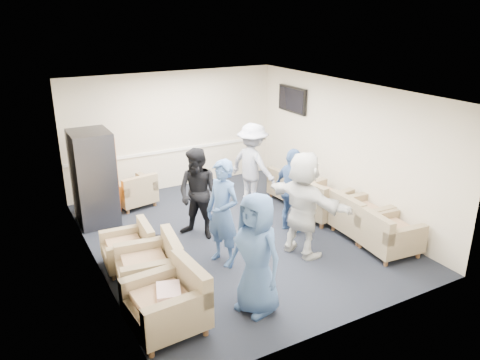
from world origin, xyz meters
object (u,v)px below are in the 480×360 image
person_front_right (303,204)px  armchair_left_far (131,249)px  armchair_right_midnear (359,218)px  person_mid_right (292,191)px  armchair_corner (135,192)px  person_front_left (256,254)px  vending_machine (94,178)px  person_mid_left (223,213)px  armchair_right_far (289,186)px  armchair_right_near (388,236)px  armchair_right_midfar (320,202)px  armchair_left_mid (153,268)px  armchair_left_near (170,304)px  person_back_left (199,194)px  person_back_right (253,165)px

person_front_right → armchair_left_far: bearing=55.0°
armchair_right_midnear → person_mid_right: size_ratio=0.55×
armchair_corner → person_mid_right: person_mid_right is taller
armchair_right_midnear → person_front_left: person_front_left is taller
vending_machine → person_mid_left: bearing=-60.6°
armchair_right_far → armchair_corner: 3.34m
armchair_right_near → armchair_right_midfar: 1.72m
armchair_left_mid → armchair_right_far: 4.29m
armchair_left_near → armchair_corner: (0.80, 4.22, -0.06)m
person_back_left → person_front_right: person_front_right is taller
person_mid_left → person_mid_right: bearing=85.0°
armchair_left_far → person_back_right: person_back_right is taller
armchair_right_midnear → armchair_corner: (-3.24, 3.34, -0.03)m
armchair_right_far → armchair_right_near: bearing=174.9°
armchair_left_near → person_mid_left: 1.91m
armchair_left_near → person_mid_right: person_mid_right is taller
person_mid_left → person_back_left: (0.04, 1.04, -0.05)m
armchair_corner → person_mid_left: 3.12m
armchair_right_near → person_back_right: bearing=23.1°
person_mid_left → person_back_right: (1.65, 1.87, 0.00)m
person_back_left → armchair_right_midfar: bearing=42.8°
armchair_right_far → person_front_right: (-1.21, -2.15, 0.62)m
armchair_left_near → vending_machine: (-0.08, 3.81, 0.55)m
armchair_right_near → armchair_right_far: 2.86m
armchair_right_midfar → vending_machine: bearing=55.7°
person_back_left → person_mid_right: 1.73m
armchair_right_midfar → armchair_left_far: bearing=82.5°
armchair_left_near → armchair_right_midfar: 4.28m
armchair_left_mid → armchair_right_near: (3.88, -0.88, -0.02)m
armchair_corner → armchair_right_near: bearing=117.0°
armchair_left_near → armchair_left_far: armchair_left_near is taller
armchair_right_near → person_front_left: person_front_left is taller
armchair_left_far → person_mid_left: 1.62m
armchair_right_near → armchair_corner: 5.20m
armchair_right_midfar → person_front_left: person_front_left is taller
armchair_right_midnear → armchair_left_far: bearing=78.5°
armchair_right_far → person_mid_left: bearing=118.3°
vending_machine → person_front_right: (2.78, -2.99, -0.01)m
armchair_corner → person_mid_right: 3.46m
armchair_right_midfar → armchair_right_near: bearing=176.2°
armchair_right_midfar → armchair_corner: armchair_right_midfar is taller
armchair_right_midnear → vending_machine: (-4.12, 2.92, 0.58)m
armchair_left_mid → person_front_left: person_front_left is taller
armchair_left_mid → vending_machine: (-0.18, 2.83, 0.57)m
armchair_corner → vending_machine: bearing=14.3°
armchair_right_near → person_front_right: person_front_right is taller
armchair_right_midfar → person_mid_right: (-0.83, -0.19, 0.46)m
vending_machine → person_back_right: 3.20m
armchair_left_near → armchair_left_mid: size_ratio=0.99×
armchair_left_mid → person_front_left: (1.09, -1.17, 0.52)m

